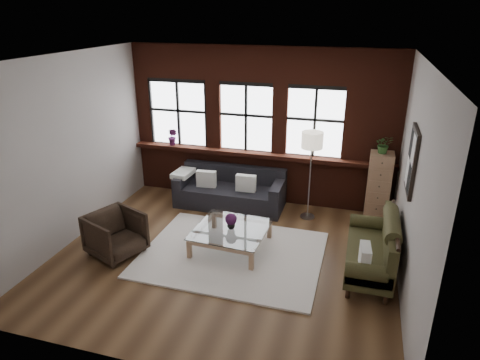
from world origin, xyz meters
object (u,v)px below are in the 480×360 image
(vintage_settee, at_px, (370,246))
(armchair, at_px, (116,234))
(dark_sofa, at_px, (230,188))
(floor_lamp, at_px, (310,173))
(vase, at_px, (231,225))
(drawer_chest, at_px, (378,188))
(coffee_table, at_px, (231,239))

(vintage_settee, distance_m, armchair, 4.10)
(dark_sofa, xyz_separation_m, floor_lamp, (1.63, -0.08, 0.54))
(vase, xyz_separation_m, drawer_chest, (2.37, 1.80, 0.23))
(dark_sofa, height_order, floor_lamp, floor_lamp)
(coffee_table, bearing_deg, vase, 0.00)
(coffee_table, bearing_deg, vintage_settee, -1.93)
(coffee_table, bearing_deg, armchair, -158.87)
(coffee_table, distance_m, floor_lamp, 2.05)
(coffee_table, xyz_separation_m, drawer_chest, (2.37, 1.80, 0.50))
(coffee_table, distance_m, vase, 0.27)
(dark_sofa, bearing_deg, coffee_table, -71.95)
(vintage_settee, relative_size, vase, 12.59)
(vintage_settee, height_order, vase, vintage_settee)
(armchair, relative_size, vase, 5.88)
(dark_sofa, bearing_deg, floor_lamp, -2.93)
(armchair, height_order, drawer_chest, drawer_chest)
(dark_sofa, xyz_separation_m, coffee_table, (0.53, -1.64, -0.21))
(dark_sofa, height_order, vintage_settee, vintage_settee)
(armchair, height_order, floor_lamp, floor_lamp)
(vase, relative_size, drawer_chest, 0.10)
(floor_lamp, bearing_deg, coffee_table, -125.24)
(coffee_table, distance_m, drawer_chest, 3.02)
(drawer_chest, bearing_deg, dark_sofa, -176.94)
(vase, bearing_deg, armchair, -158.87)
(armchair, distance_m, coffee_table, 1.93)
(armchair, bearing_deg, vintage_settee, -59.08)
(dark_sofa, xyz_separation_m, drawer_chest, (2.91, 0.16, 0.29))
(vase, height_order, drawer_chest, drawer_chest)
(vintage_settee, relative_size, floor_lamp, 0.92)
(dark_sofa, bearing_deg, armchair, -118.32)
(vintage_settee, relative_size, armchair, 2.14)
(vintage_settee, distance_m, vase, 2.26)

